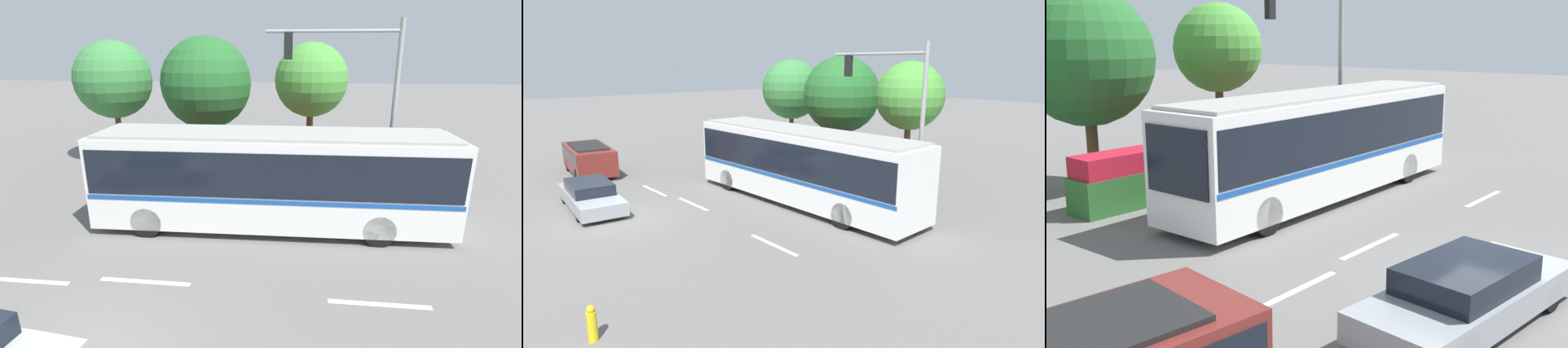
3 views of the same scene
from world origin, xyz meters
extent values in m
cube|color=silver|center=(3.46, 7.00, 1.70)|extent=(11.57, 2.74, 2.91)
cube|color=black|center=(3.46, 7.00, 2.17)|extent=(11.34, 2.78, 1.39)
cube|color=#194C9E|center=(3.46, 7.00, 1.35)|extent=(11.46, 2.77, 0.14)
cube|color=black|center=(-2.32, 6.85, 2.05)|extent=(0.11, 2.09, 1.63)
cube|color=#9D9D99|center=(3.46, 7.00, 3.21)|extent=(11.11, 2.54, 0.10)
cylinder|color=black|center=(-0.43, 5.82, 0.50)|extent=(1.01, 0.32, 1.00)
cylinder|color=black|center=(-0.49, 7.98, 0.50)|extent=(1.01, 0.32, 1.00)
cylinder|color=black|center=(6.82, 6.00, 0.50)|extent=(1.01, 0.32, 1.00)
cylinder|color=black|center=(6.77, 8.16, 0.50)|extent=(1.01, 0.32, 1.00)
cylinder|color=gray|center=(7.67, 9.44, 3.39)|extent=(0.18, 0.18, 6.79)
cylinder|color=gray|center=(5.32, 9.44, 6.37)|extent=(4.69, 0.12, 0.12)
cube|color=black|center=(3.80, 9.44, 5.87)|extent=(0.30, 0.22, 0.90)
cylinder|color=red|center=(3.80, 9.56, 6.17)|extent=(0.18, 0.02, 0.18)
cylinder|color=yellow|center=(3.80, 9.56, 5.87)|extent=(0.18, 0.02, 0.18)
cylinder|color=green|center=(3.80, 9.56, 5.57)|extent=(0.18, 0.02, 0.18)
cube|color=#286028|center=(1.64, 10.77, 0.53)|extent=(8.57, 1.15, 1.05)
cube|color=#B7192D|center=(1.64, 10.77, 1.35)|extent=(8.40, 1.09, 0.60)
cylinder|color=brown|center=(-5.31, 14.24, 1.45)|extent=(0.30, 0.30, 2.91)
sphere|color=#387F3D|center=(-5.31, 14.24, 4.31)|extent=(3.90, 3.90, 3.90)
cylinder|color=brown|center=(-0.31, 13.60, 1.33)|extent=(0.37, 0.37, 2.66)
sphere|color=#236028|center=(-0.31, 13.60, 4.23)|extent=(4.36, 4.36, 4.36)
cylinder|color=brown|center=(4.70, 12.90, 1.64)|extent=(0.30, 0.30, 3.28)
sphere|color=#479338|center=(4.70, 12.90, 4.47)|extent=(3.29, 3.29, 3.29)
cube|color=silver|center=(-2.61, 2.97, 0.01)|extent=(2.40, 0.16, 0.01)
cube|color=silver|center=(0.50, 3.29, 0.01)|extent=(2.40, 0.16, 0.01)
cube|color=silver|center=(6.36, 3.01, 0.01)|extent=(2.40, 0.16, 0.01)
camera|label=1|loc=(4.46, -4.96, 5.70)|focal=26.54mm
camera|label=2|loc=(17.50, -6.17, 5.99)|focal=31.46mm
camera|label=3|loc=(-11.32, -4.37, 4.91)|focal=42.63mm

